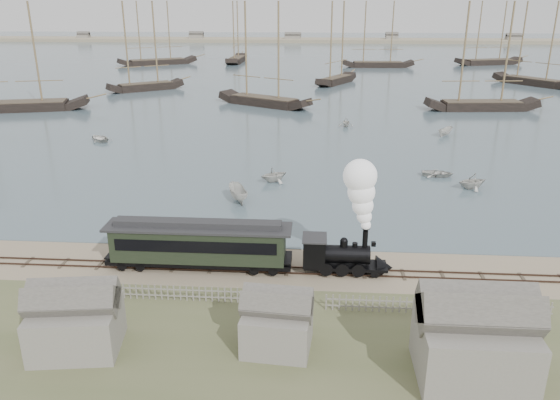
{
  "coord_description": "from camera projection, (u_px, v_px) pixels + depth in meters",
  "views": [
    {
      "loc": [
        4.19,
        -40.06,
        19.87
      ],
      "look_at": [
        0.99,
        4.55,
        3.5
      ],
      "focal_mm": 35.0,
      "sensor_mm": 36.0,
      "label": 1
    }
  ],
  "objects": [
    {
      "name": "schooner_9",
      "position": [
        492.0,
        33.0,
        176.36
      ],
      "size": [
        23.22,
        11.76,
        20.0
      ],
      "primitive_type": null,
      "rotation": [
        0.0,
        0.0,
        0.3
      ],
      "color": "black",
      "rests_on": "harbor_water"
    },
    {
      "name": "passenger_coach",
      "position": [
        199.0,
        243.0,
        42.33
      ],
      "size": [
        14.44,
        2.79,
        3.51
      ],
      "color": "black",
      "rests_on": "ground"
    },
    {
      "name": "rowboat_2",
      "position": [
        238.0,
        194.0,
        57.07
      ],
      "size": [
        4.44,
        3.05,
        1.61
      ],
      "primitive_type": "imported",
      "rotation": [
        0.0,
        0.0,
        3.54
      ],
      "color": "beige",
      "rests_on": "harbor_water"
    },
    {
      "name": "rowboat_5",
      "position": [
        445.0,
        132.0,
        84.91
      ],
      "size": [
        3.38,
        3.24,
        1.32
      ],
      "primitive_type": "imported",
      "rotation": [
        0.0,
        0.0,
        2.4
      ],
      "color": "beige",
      "rests_on": "harbor_water"
    },
    {
      "name": "shed_left",
      "position": [
        79.0,
        348.0,
        33.13
      ],
      "size": [
        5.0,
        4.0,
        4.1
      ],
      "primitive_type": null,
      "color": "gray",
      "rests_on": "ground"
    },
    {
      "name": "schooner_1",
      "position": [
        142.0,
        46.0,
        124.78
      ],
      "size": [
        16.72,
        13.8,
        20.0
      ],
      "primitive_type": null,
      "rotation": [
        0.0,
        0.0,
        0.63
      ],
      "color": "black",
      "rests_on": "harbor_water"
    },
    {
      "name": "rowboat_3",
      "position": [
        438.0,
        173.0,
        65.29
      ],
      "size": [
        3.08,
        4.01,
        0.77
      ],
      "primitive_type": "imported",
      "rotation": [
        0.0,
        0.0,
        1.45
      ],
      "color": "beige",
      "rests_on": "harbor_water"
    },
    {
      "name": "rowboat_4",
      "position": [
        472.0,
        181.0,
        60.89
      ],
      "size": [
        3.93,
        4.2,
        1.79
      ],
      "primitive_type": "imported",
      "rotation": [
        0.0,
        0.0,
        5.07
      ],
      "color": "beige",
      "rests_on": "harbor_water"
    },
    {
      "name": "rail_track",
      "position": [
        261.0,
        270.0,
        42.75
      ],
      "size": [
        120.0,
        1.8,
        0.16
      ],
      "color": "#3B2920",
      "rests_on": "ground"
    },
    {
      "name": "picket_fence_east",
      "position": [
        437.0,
        314.0,
        36.77
      ],
      "size": [
        15.0,
        0.1,
        1.2
      ],
      "primitive_type": null,
      "color": "gray",
      "rests_on": "ground"
    },
    {
      "name": "schooner_0",
      "position": [
        10.0,
        57.0,
        101.3
      ],
      "size": [
        26.33,
        12.36,
        20.0
      ],
      "primitive_type": null,
      "rotation": [
        0.0,
        0.0,
        0.26
      ],
      "color": "black",
      "rests_on": "harbor_water"
    },
    {
      "name": "picket_fence_west",
      "position": [
        163.0,
        300.0,
        38.52
      ],
      "size": [
        19.0,
        0.1,
        1.2
      ],
      "primitive_type": null,
      "color": "gray",
      "rests_on": "ground"
    },
    {
      "name": "schooner_8",
      "position": [
        380.0,
        34.0,
        169.37
      ],
      "size": [
        22.32,
        5.98,
        20.0
      ],
      "primitive_type": null,
      "rotation": [
        0.0,
        0.0,
        0.04
      ],
      "color": "black",
      "rests_on": "harbor_water"
    },
    {
      "name": "shed_right",
      "position": [
        469.0,
        377.0,
        30.65
      ],
      "size": [
        6.0,
        5.0,
        5.1
      ],
      "primitive_type": null,
      "color": "gray",
      "rests_on": "ground"
    },
    {
      "name": "schooner_3",
      "position": [
        338.0,
        43.0,
        135.05
      ],
      "size": [
        11.29,
        16.78,
        20.0
      ],
      "primitive_type": null,
      "rotation": [
        0.0,
        0.0,
        1.09
      ],
      "color": "black",
      "rests_on": "harbor_water"
    },
    {
      "name": "schooner_4",
      "position": [
        488.0,
        57.0,
        101.81
      ],
      "size": [
        21.69,
        6.84,
        20.0
      ],
      "primitive_type": null,
      "rotation": [
        0.0,
        0.0,
        0.09
      ],
      "color": "black",
      "rests_on": "harbor_water"
    },
    {
      "name": "rowboat_6",
      "position": [
        99.0,
        138.0,
        81.93
      ],
      "size": [
        4.9,
        4.91,
        0.84
      ],
      "primitive_type": "imported",
      "rotation": [
        0.0,
        0.0,
        3.93
      ],
      "color": "beige",
      "rests_on": "harbor_water"
    },
    {
      "name": "harbor_water",
      "position": [
        309.0,
        57.0,
        203.86
      ],
      "size": [
        600.0,
        336.0,
        0.06
      ],
      "primitive_type": "cube",
      "color": "#485C66",
      "rests_on": "ground"
    },
    {
      "name": "schooner_7",
      "position": [
        236.0,
        32.0,
        183.25
      ],
      "size": [
        5.37,
        20.72,
        20.0
      ],
      "primitive_type": null,
      "rotation": [
        0.0,
        0.0,
        1.54
      ],
      "color": "black",
      "rests_on": "harbor_water"
    },
    {
      "name": "ground",
      "position": [
        264.0,
        259.0,
        44.64
      ],
      "size": [
        600.0,
        600.0,
        0.0
      ],
      "primitive_type": "plane",
      "color": "tan",
      "rests_on": "ground"
    },
    {
      "name": "schooner_2",
      "position": [
        264.0,
        54.0,
        106.3
      ],
      "size": [
        20.08,
        14.41,
        20.0
      ],
      "primitive_type": null,
      "rotation": [
        0.0,
        0.0,
        -0.53
      ],
      "color": "black",
      "rests_on": "harbor_water"
    },
    {
      "name": "beached_dinghy",
      "position": [
        165.0,
        251.0,
        45.03
      ],
      "size": [
        4.14,
        4.69,
        0.81
      ],
      "primitive_type": "imported",
      "rotation": [
        0.0,
        0.0,
        1.14
      ],
      "color": "beige",
      "rests_on": "ground"
    },
    {
      "name": "rowboat_7",
      "position": [
        346.0,
        122.0,
        91.03
      ],
      "size": [
        3.0,
        2.63,
        1.5
      ],
      "primitive_type": "imported",
      "rotation": [
        0.0,
        0.0,
        0.06
      ],
      "color": "beige",
      "rests_on": "harbor_water"
    },
    {
      "name": "rowboat_1",
      "position": [
        274.0,
        174.0,
        63.2
      ],
      "size": [
        4.24,
        4.36,
        1.75
      ],
      "primitive_type": "imported",
      "rotation": [
        0.0,
        0.0,
        2.16
      ],
      "color": "beige",
      "rests_on": "harbor_water"
    },
    {
      "name": "shed_mid",
      "position": [
        277.0,
        347.0,
        33.26
      ],
      "size": [
        4.0,
        3.5,
        3.6
      ],
      "primitive_type": null,
      "color": "gray",
      "rests_on": "ground"
    },
    {
      "name": "schooner_6",
      "position": [
        156.0,
        33.0,
        176.64
      ],
      "size": [
        25.06,
        17.86,
        20.0
      ],
      "primitive_type": null,
      "rotation": [
        0.0,
        0.0,
        0.52
      ],
      "color": "black",
      "rests_on": "harbor_water"
    },
    {
      "name": "schooner_5",
      "position": [
        538.0,
        44.0,
        132.96
      ],
      "size": [
        16.33,
        19.12,
        20.0
      ],
      "primitive_type": null,
      "rotation": [
        0.0,
        0.0,
        -0.91
      ],
      "color": "black",
      "rests_on": "harbor_water"
    },
    {
      "name": "far_spit",
      "position": [
        312.0,
        42.0,
        278.81
      ],
      "size": [
        500.0,
        20.0,
        1.8
      ],
      "primitive_type": "cube",
      "color": "tan",
      "rests_on": "ground"
    },
    {
      "name": "locomotive",
      "position": [
        357.0,
        225.0,
        40.89
      ],
      "size": [
        6.98,
        2.61,
        8.7
      ],
      "color": "black",
      "rests_on": "ground"
    }
  ]
}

